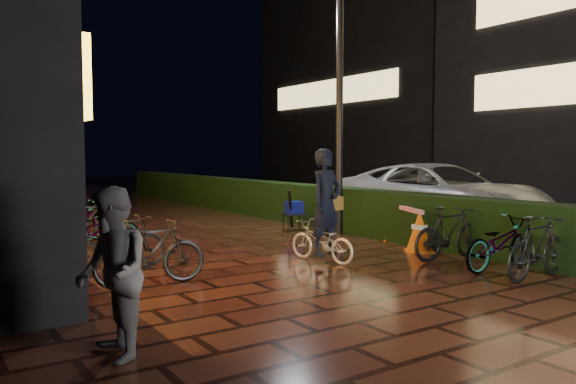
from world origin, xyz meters
TOP-DOWN VIEW (x-y plane):
  - ground at (0.00, 0.00)m, footprint 80.00×80.00m
  - asphalt_road at (9.00, 5.00)m, footprint 11.00×60.00m
  - hedge at (3.30, 8.00)m, footprint 0.70×20.00m
  - bystander_person at (-3.60, -0.73)m, footprint 0.62×0.77m
  - van at (5.77, 3.80)m, footprint 3.00×5.74m
  - far_buildings at (17.23, 9.61)m, footprint 9.08×31.00m
  - lamp_post_hedge at (2.90, 4.19)m, footprint 0.56×0.25m
  - lamp_post_sf at (-2.31, 8.24)m, footprint 0.48×0.15m
  - cyclist at (0.60, 1.73)m, footprint 0.75×1.37m
  - traffic_barrier at (2.91, 2.18)m, footprint 1.12×1.88m
  - cart_assembly at (2.34, 5.15)m, footprint 0.63×0.53m
  - parked_bikes_storefront at (-2.35, 4.29)m, footprint 1.79×5.12m
  - parked_bikes_hedge at (2.42, -0.20)m, footprint 1.68×2.21m

SIDE VIEW (x-z plane):
  - ground at x=0.00m, z-range 0.00..0.00m
  - asphalt_road at x=9.00m, z-range 0.00..0.01m
  - traffic_barrier at x=2.91m, z-range 0.00..0.77m
  - parked_bikes_storefront at x=-2.35m, z-range -0.03..0.89m
  - parked_bikes_hedge at x=2.42m, z-range -0.02..0.90m
  - cart_assembly at x=2.34m, z-range 0.01..0.98m
  - hedge at x=3.30m, z-range 0.00..1.00m
  - cyclist at x=0.60m, z-range -0.24..1.63m
  - bystander_person at x=-3.60m, z-range 0.00..1.52m
  - van at x=5.77m, z-range 0.01..1.55m
  - lamp_post_sf at x=-2.31m, z-range 0.25..5.22m
  - lamp_post_hedge at x=2.90m, z-range 0.29..6.15m
  - far_buildings at x=17.23m, z-range -0.53..13.47m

